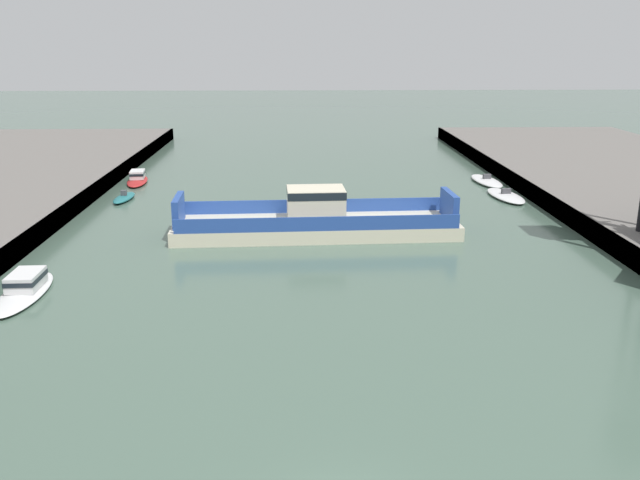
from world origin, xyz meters
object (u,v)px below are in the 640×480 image
moored_boat_near_left (25,287)px  moored_boat_mid_right (506,196)px  moored_boat_mid_left (487,181)px  moored_boat_far_left (124,198)px  moored_boat_far_right (137,178)px  chain_ferry (316,221)px

moored_boat_near_left → moored_boat_mid_right: size_ratio=1.06×
moored_boat_mid_left → moored_boat_far_left: 38.17m
moored_boat_far_left → moored_boat_far_right: moored_boat_far_right is taller
chain_ferry → moored_boat_mid_left: size_ratio=3.04×
moored_boat_near_left → moored_boat_mid_right: bearing=34.4°
moored_boat_mid_right → moored_boat_far_right: (-38.07, 8.90, 0.24)m
moored_boat_mid_right → moored_boat_far_right: size_ratio=1.08×
moored_boat_mid_right → moored_boat_far_left: 37.45m
moored_boat_mid_left → moored_boat_far_left: (-37.51, -7.06, -0.00)m
moored_boat_mid_left → moored_boat_far_right: size_ratio=1.08×
moored_boat_near_left → moored_boat_far_left: (-0.21, 25.72, -0.24)m
moored_boat_near_left → moored_boat_far_right: size_ratio=1.14×
chain_ferry → moored_boat_mid_right: (19.11, 12.59, -0.89)m
moored_boat_far_left → moored_boat_far_right: bearing=94.2°
chain_ferry → moored_boat_mid_right: 22.90m
chain_ferry → moored_boat_far_right: 28.66m
chain_ferry → moored_boat_far_right: (-18.96, 21.48, -0.65)m
chain_ferry → moored_boat_mid_left: (19.18, 19.88, -0.87)m
moored_boat_far_left → moored_boat_far_right: size_ratio=0.72×
chain_ferry → moored_boat_far_right: bearing=131.4°
moored_boat_mid_left → moored_boat_far_left: size_ratio=1.50×
moored_boat_mid_left → moored_boat_near_left: bearing=-138.7°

